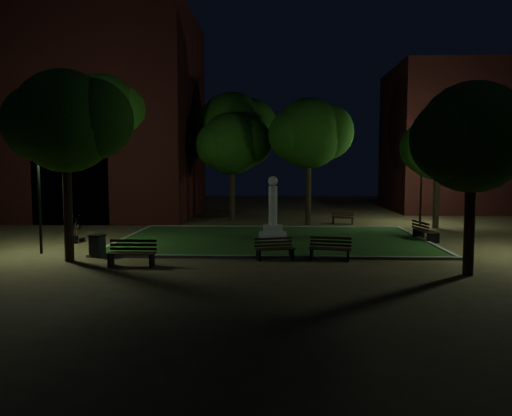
{
  "coord_description": "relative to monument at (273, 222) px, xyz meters",
  "views": [
    {
      "loc": [
        0.12,
        -23.31,
        3.79
      ],
      "look_at": [
        -0.82,
        1.0,
        1.74
      ],
      "focal_mm": 35.0,
      "sensor_mm": 36.0,
      "label": 1
    }
  ],
  "objects": [
    {
      "name": "lawn",
      "position": [
        0.0,
        0.0,
        -0.92
      ],
      "size": [
        15.0,
        10.0,
        0.08
      ],
      "primitive_type": "cube",
      "color": "#234918",
      "rests_on": "ground"
    },
    {
      "name": "building_far",
      "position": [
        18.0,
        18.0,
        5.04
      ],
      "size": [
        16.0,
        10.0,
        12.0
      ],
      "primitive_type": "cube",
      "color": "#4C1916",
      "rests_on": "ground"
    },
    {
      "name": "tree_se",
      "position": [
        6.93,
        -7.93,
        3.8
      ],
      "size": [
        4.67,
        3.81,
        6.67
      ],
      "color": "#2D2215",
      "rests_on": "ground"
    },
    {
      "name": "tree_nw",
      "position": [
        -10.75,
        7.59,
        6.26
      ],
      "size": [
        7.08,
        5.78,
        10.11
      ],
      "color": "#2D2215",
      "rests_on": "ground"
    },
    {
      "name": "lamppost_ne",
      "position": [
        9.59,
        7.45,
        2.13
      ],
      "size": [
        1.18,
        0.28,
        4.4
      ],
      "color": "black",
      "rests_on": "ground"
    },
    {
      "name": "bicycle",
      "position": [
        -12.13,
        4.11,
        -0.54
      ],
      "size": [
        1.64,
        1.32,
        0.84
      ],
      "primitive_type": "imported",
      "rotation": [
        0.0,
        0.0,
        1.01
      ],
      "color": "black",
      "rests_on": "ground"
    },
    {
      "name": "tree_north_wl",
      "position": [
        -2.78,
        8.95,
        4.35
      ],
      "size": [
        5.21,
        4.26,
        7.45
      ],
      "color": "#2D2215",
      "rests_on": "ground"
    },
    {
      "name": "bench_west_near",
      "position": [
        -5.31,
        -6.83,
        -0.49
      ],
      "size": [
        1.8,
        0.64,
        0.99
      ],
      "rotation": [
        0.0,
        0.0,
        -0.0
      ],
      "color": "black",
      "rests_on": "ground"
    },
    {
      "name": "tree_ne",
      "position": [
        10.01,
        5.36,
        4.01
      ],
      "size": [
        4.99,
        4.07,
        7.01
      ],
      "color": "#2D2215",
      "rests_on": "ground"
    },
    {
      "name": "monument",
      "position": [
        0.0,
        0.0,
        0.0
      ],
      "size": [
        1.4,
        1.4,
        3.2
      ],
      "color": "gray",
      "rests_on": "lawn"
    },
    {
      "name": "bench_near_left",
      "position": [
        0.1,
        -5.29,
        -0.55
      ],
      "size": [
        1.68,
        0.96,
        0.87
      ],
      "rotation": [
        0.0,
        0.0,
        0.28
      ],
      "color": "black",
      "rests_on": "ground"
    },
    {
      "name": "lamppost_nw",
      "position": [
        -11.51,
        8.7,
        2.17
      ],
      "size": [
        1.18,
        0.28,
        4.48
      ],
      "color": "black",
      "rests_on": "ground"
    },
    {
      "name": "lawn_kerb",
      "position": [
        0.0,
        0.0,
        -0.9
      ],
      "size": [
        15.4,
        10.4,
        0.12
      ],
      "color": "slate",
      "rests_on": "ground"
    },
    {
      "name": "bench_right_side",
      "position": [
        7.68,
        0.01,
        -0.48
      ],
      "size": [
        0.93,
        1.91,
        1.0
      ],
      "rotation": [
        0.0,
        0.0,
        1.74
      ],
      "color": "black",
      "rests_on": "ground"
    },
    {
      "name": "trash_bin",
      "position": [
        -7.29,
        -5.02,
        -0.48
      ],
      "size": [
        0.69,
        0.69,
        0.94
      ],
      "color": "black",
      "rests_on": "ground"
    },
    {
      "name": "bench_near_right",
      "position": [
        2.34,
        -5.31,
        -0.52
      ],
      "size": [
        1.76,
        0.92,
        0.92
      ],
      "rotation": [
        0.0,
        0.0,
        -0.21
      ],
      "color": "black",
      "rests_on": "ground"
    },
    {
      "name": "ground",
      "position": [
        0.0,
        -2.0,
        -0.96
      ],
      "size": [
        80.0,
        80.0,
        0.0
      ],
      "primitive_type": "plane",
      "color": "#4E4126"
    },
    {
      "name": "bench_left_side",
      "position": [
        -9.96,
        -0.93,
        -0.57
      ],
      "size": [
        1.01,
        1.57,
        0.81
      ],
      "rotation": [
        0.0,
        0.0,
        -1.2
      ],
      "color": "black",
      "rests_on": "ground"
    },
    {
      "name": "tree_far_north",
      "position": [
        -2.9,
        11.16,
        5.61
      ],
      "size": [
        6.19,
        5.06,
        9.1
      ],
      "color": "#2D2215",
      "rests_on": "ground"
    },
    {
      "name": "building_main",
      "position": [
        -15.86,
        11.79,
        6.42
      ],
      "size": [
        20.0,
        12.0,
        15.0
      ],
      "color": "#4C1916",
      "rests_on": "ground"
    },
    {
      "name": "tree_north_er",
      "position": [
        2.33,
        6.75,
        4.9
      ],
      "size": [
        5.49,
        4.48,
        8.1
      ],
      "color": "#2D2215",
      "rests_on": "ground"
    },
    {
      "name": "bench_far_side",
      "position": [
        4.53,
        7.25,
        -0.59
      ],
      "size": [
        1.5,
        0.84,
        0.78
      ],
      "rotation": [
        0.0,
        0.0,
        2.88
      ],
      "color": "black",
      "rests_on": "ground"
    },
    {
      "name": "tree_west",
      "position": [
        -7.99,
        -5.96,
        4.56
      ],
      "size": [
        4.92,
        4.01,
        7.53
      ],
      "color": "#2D2215",
      "rests_on": "ground"
    },
    {
      "name": "lamppost_sw",
      "position": [
        -10.03,
        -4.28,
        2.14
      ],
      "size": [
        1.18,
        0.28,
        4.42
      ],
      "color": "black",
      "rests_on": "ground"
    }
  ]
}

